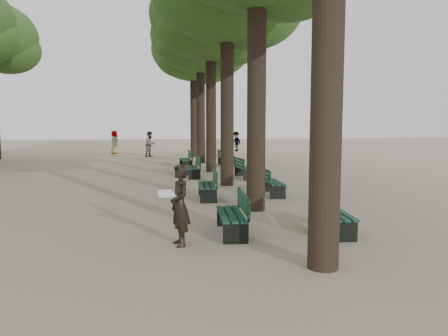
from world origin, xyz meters
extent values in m
plane|color=tan|center=(0.00, 0.00, 0.00)|extent=(120.00, 120.00, 0.00)
cylinder|color=#33261C|center=(1.50, -2.00, 3.75)|extent=(0.52, 0.52, 7.50)
cylinder|color=#33261C|center=(1.50, 3.00, 3.75)|extent=(0.52, 0.52, 7.50)
cylinder|color=#33261C|center=(1.50, 8.00, 3.75)|extent=(0.52, 0.52, 7.50)
cylinder|color=#33261C|center=(1.50, 13.00, 3.75)|extent=(0.52, 0.52, 7.50)
ellipsoid|color=#244B19|center=(1.50, 13.00, 7.70)|extent=(6.00, 6.00, 4.50)
cylinder|color=#33261C|center=(1.50, 18.00, 3.75)|extent=(0.52, 0.52, 7.50)
ellipsoid|color=#244B19|center=(1.50, 18.00, 7.70)|extent=(6.00, 6.00, 4.50)
cylinder|color=#33261C|center=(1.50, 23.00, 3.75)|extent=(0.52, 0.52, 7.50)
ellipsoid|color=#244B19|center=(1.50, 23.00, 7.70)|extent=(6.00, 6.00, 4.50)
cube|color=black|center=(0.35, 0.46, 0.23)|extent=(0.63, 1.83, 0.45)
cube|color=#0D3125|center=(0.35, 0.46, 0.45)|extent=(0.65, 1.83, 0.04)
cube|color=#0D3125|center=(0.63, 0.44, 0.72)|extent=(0.15, 1.80, 0.40)
cube|color=black|center=(0.35, 5.03, 0.23)|extent=(0.64, 1.83, 0.45)
cube|color=#0D3125|center=(0.35, 5.03, 0.45)|extent=(0.66, 1.83, 0.04)
cube|color=#0D3125|center=(0.63, 5.01, 0.72)|extent=(0.16, 1.80, 0.40)
cube|color=black|center=(0.35, 10.72, 0.23)|extent=(0.56, 1.81, 0.45)
cube|color=#0D3125|center=(0.35, 10.72, 0.45)|extent=(0.58, 1.81, 0.04)
cube|color=#0D3125|center=(0.63, 10.73, 0.72)|extent=(0.08, 1.80, 0.40)
cube|color=black|center=(0.35, 15.21, 0.23)|extent=(0.61, 1.82, 0.45)
cube|color=#0D3125|center=(0.35, 15.21, 0.45)|extent=(0.63, 1.83, 0.04)
cube|color=#0D3125|center=(0.63, 15.23, 0.72)|extent=(0.13, 1.80, 0.40)
cube|color=black|center=(2.65, 0.25, 0.23)|extent=(0.69, 1.84, 0.45)
cube|color=#0D3125|center=(2.65, 0.25, 0.45)|extent=(0.71, 1.84, 0.04)
cube|color=#0D3125|center=(2.37, 0.28, 0.72)|extent=(0.21, 1.80, 0.40)
cube|color=black|center=(2.65, 5.42, 0.23)|extent=(0.59, 1.82, 0.45)
cube|color=#0D3125|center=(2.65, 5.42, 0.45)|extent=(0.60, 1.82, 0.04)
cube|color=#0D3125|center=(2.37, 5.43, 0.72)|extent=(0.11, 1.80, 0.40)
cube|color=black|center=(2.65, 10.09, 0.23)|extent=(0.64, 1.83, 0.45)
cube|color=#0D3125|center=(2.65, 10.09, 0.45)|extent=(0.66, 1.83, 0.04)
cube|color=#0D3125|center=(2.37, 10.07, 0.72)|extent=(0.16, 1.80, 0.40)
cube|color=black|center=(2.65, 15.66, 0.23)|extent=(0.59, 1.82, 0.45)
cube|color=#0D3125|center=(2.65, 15.66, 0.45)|extent=(0.61, 1.82, 0.04)
cube|color=#0D3125|center=(2.37, 15.65, 0.72)|extent=(0.11, 1.80, 0.40)
imported|color=black|center=(-0.79, -0.25, 0.81)|extent=(0.48, 0.71, 1.63)
cube|color=white|center=(-1.04, -0.25, 1.05)|extent=(0.37, 0.29, 0.12)
imported|color=#262628|center=(5.68, 28.73, 0.86)|extent=(0.85, 1.14, 1.72)
imported|color=#262628|center=(-1.65, 23.37, 0.92)|extent=(0.86, 0.92, 1.84)
imported|color=#262628|center=(6.60, 24.17, 0.90)|extent=(1.07, 0.90, 1.79)
imported|color=#262628|center=(-4.52, 26.88, 0.93)|extent=(0.74, 0.98, 1.87)
camera|label=1|loc=(-1.23, -8.78, 2.41)|focal=35.00mm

